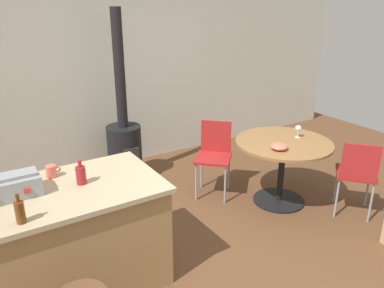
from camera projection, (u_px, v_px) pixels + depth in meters
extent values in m
plane|color=brown|center=(227.00, 250.00, 3.67)|extent=(8.80, 8.80, 0.00)
cube|color=beige|center=(117.00, 69.00, 5.17)|extent=(8.00, 0.10, 2.70)
cube|color=#A37A4C|center=(66.00, 243.00, 3.05)|extent=(1.48, 0.82, 0.86)
cube|color=tan|center=(59.00, 193.00, 2.89)|extent=(1.54, 0.88, 0.04)
cylinder|color=black|center=(279.00, 200.00, 4.54)|extent=(0.59, 0.59, 0.02)
cylinder|color=black|center=(281.00, 173.00, 4.42)|extent=(0.07, 0.07, 0.72)
cylinder|color=olive|center=(284.00, 143.00, 4.29)|extent=(1.07, 1.07, 0.03)
cube|color=maroon|center=(356.00, 173.00, 4.16)|extent=(0.56, 0.56, 0.03)
cube|color=maroon|center=(360.00, 163.00, 3.92)|extent=(0.25, 0.29, 0.40)
cylinder|color=gray|center=(337.00, 198.00, 4.14)|extent=(0.02, 0.02, 0.46)
cylinder|color=gray|center=(371.00, 203.00, 4.05)|extent=(0.02, 0.02, 0.46)
cylinder|color=gray|center=(368.00, 189.00, 4.35)|extent=(0.02, 0.02, 0.46)
cylinder|color=gray|center=(336.00, 185.00, 4.45)|extent=(0.02, 0.02, 0.46)
cube|color=maroon|center=(213.00, 158.00, 4.53)|extent=(0.57, 0.57, 0.03)
cube|color=maroon|center=(216.00, 137.00, 4.63)|extent=(0.28, 0.27, 0.40)
cylinder|color=gray|center=(229.00, 173.00, 4.74)|extent=(0.02, 0.02, 0.46)
cylinder|color=gray|center=(201.00, 170.00, 4.80)|extent=(0.02, 0.02, 0.46)
cylinder|color=gray|center=(196.00, 182.00, 4.49)|extent=(0.02, 0.02, 0.46)
cylinder|color=gray|center=(225.00, 185.00, 4.43)|extent=(0.02, 0.02, 0.46)
cylinder|color=black|center=(126.00, 175.00, 5.13)|extent=(0.37, 0.37, 0.06)
cylinder|color=black|center=(125.00, 150.00, 5.01)|extent=(0.44, 0.44, 0.65)
cube|color=#2D2826|center=(132.00, 156.00, 4.83)|extent=(0.20, 0.02, 0.20)
cylinder|color=black|center=(119.00, 70.00, 4.63)|extent=(0.13, 0.13, 1.43)
cube|color=gray|center=(7.00, 188.00, 2.76)|extent=(0.45, 0.23, 0.15)
cube|color=gray|center=(5.00, 177.00, 2.73)|extent=(0.42, 0.14, 0.02)
cube|color=red|center=(27.00, 191.00, 2.72)|extent=(0.04, 0.01, 0.04)
cylinder|color=#603314|center=(20.00, 212.00, 2.44)|extent=(0.06, 0.06, 0.15)
cylinder|color=#603314|center=(17.00, 198.00, 2.41)|extent=(0.02, 0.02, 0.06)
cylinder|color=maroon|center=(81.00, 175.00, 2.96)|extent=(0.08, 0.08, 0.14)
cylinder|color=maroon|center=(80.00, 164.00, 2.92)|extent=(0.03, 0.03, 0.06)
cylinder|color=#DB6651|center=(51.00, 171.00, 3.08)|extent=(0.08, 0.08, 0.10)
torus|color=#DB6651|center=(58.00, 169.00, 3.10)|extent=(0.05, 0.01, 0.05)
cylinder|color=silver|center=(297.00, 137.00, 4.41)|extent=(0.06, 0.06, 0.00)
cylinder|color=silver|center=(298.00, 134.00, 4.39)|extent=(0.01, 0.01, 0.08)
ellipsoid|color=silver|center=(298.00, 128.00, 4.37)|extent=(0.07, 0.07, 0.06)
ellipsoid|color=#DB6651|center=(279.00, 146.00, 4.04)|extent=(0.18, 0.18, 0.07)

